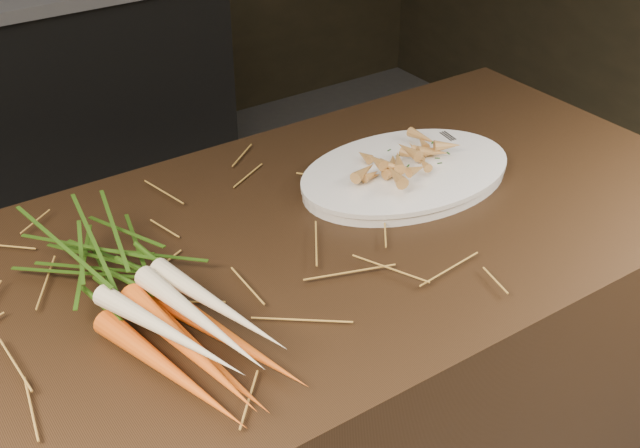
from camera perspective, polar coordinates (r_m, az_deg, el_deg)
The scene contains 4 objects.
root_veg_bunch at distance 1.10m, azimuth -13.29°, elevation -4.19°, with size 0.24×0.51×0.09m.
serving_platter at distance 1.40m, azimuth 6.12°, elevation 3.45°, with size 0.39×0.26×0.02m, color white, non-canonical shape.
roasted_veg_heap at distance 1.39m, azimuth 6.20°, elevation 4.61°, with size 0.19×0.14×0.04m, color #C5853E, non-canonical shape.
serving_fork at distance 1.46m, azimuth 10.91°, elevation 4.94°, with size 0.01×0.15×0.00m, color silver.
Camera 1 is at (-0.10, -0.57, 1.59)m, focal length 45.00 mm.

